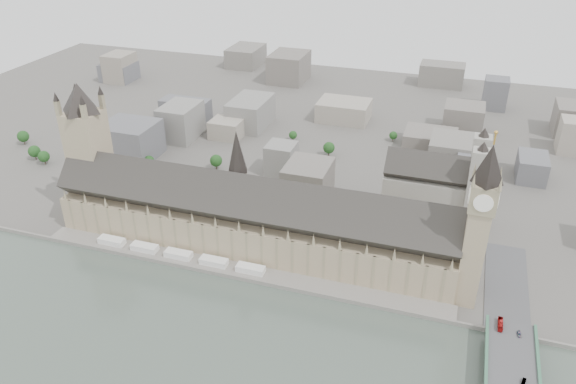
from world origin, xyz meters
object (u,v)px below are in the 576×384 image
(palace_of_westminster, at_px, (250,219))
(victoria_tower, at_px, (88,146))
(elizabeth_tower, at_px, (480,216))
(car_silver, at_px, (524,382))
(car_approach, at_px, (519,334))
(westminster_abbey, at_px, (436,189))
(red_bus_north, at_px, (500,324))

(palace_of_westminster, xyz_separation_m, victoria_tower, (-122.00, 6.30, 32.50))
(elizabeth_tower, distance_m, car_silver, 85.29)
(palace_of_westminster, distance_m, car_approach, 171.88)
(westminster_abbey, xyz_separation_m, car_approach, (54.81, -119.29, -14.16))
(westminster_abbey, bearing_deg, victoria_tower, -163.50)
(victoria_tower, xyz_separation_m, car_silver, (288.74, -83.05, -44.19))
(westminster_abbey, xyz_separation_m, red_bus_north, (45.47, -115.38, -13.40))
(palace_of_westminster, bearing_deg, red_bus_north, -14.37)
(palace_of_westminster, relative_size, red_bus_north, 25.85)
(red_bus_north, relative_size, car_approach, 2.23)
(victoria_tower, xyz_separation_m, westminster_abbey, (232.92, 69.00, -30.12))
(victoria_tower, bearing_deg, palace_of_westminster, -2.96)
(westminster_abbey, distance_m, car_approach, 132.04)
(red_bus_north, distance_m, car_approach, 10.16)
(elizabeth_tower, bearing_deg, westminster_abbey, 107.29)
(victoria_tower, height_order, red_bus_north, victoria_tower)
(palace_of_westminster, relative_size, westminster_abbey, 3.90)
(westminster_abbey, distance_m, car_silver, 162.58)
(red_bus_north, bearing_deg, westminster_abbey, 112.17)
(westminster_abbey, xyz_separation_m, car_silver, (55.81, -152.05, -14.07))
(victoria_tower, bearing_deg, car_approach, -9.91)
(elizabeth_tower, height_order, victoria_tower, elizabeth_tower)
(westminster_abbey, bearing_deg, red_bus_north, -68.49)
(westminster_abbey, relative_size, car_silver, 14.72)
(elizabeth_tower, relative_size, victoria_tower, 1.07)
(palace_of_westminster, xyz_separation_m, westminster_abbey, (110.92, 75.30, 2.38))
(palace_of_westminster, distance_m, red_bus_north, 161.82)
(car_silver, distance_m, car_approach, 32.78)
(elizabeth_tower, relative_size, car_silver, 23.27)
(victoria_tower, distance_m, westminster_abbey, 244.79)
(elizabeth_tower, distance_m, red_bus_north, 57.42)
(red_bus_north, bearing_deg, victoria_tower, 171.20)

